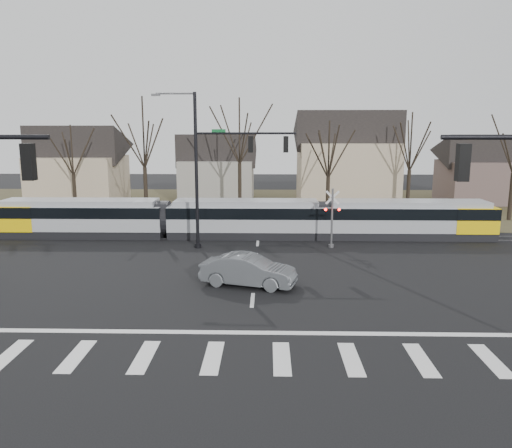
{
  "coord_description": "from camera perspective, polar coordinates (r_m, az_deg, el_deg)",
  "views": [
    {
      "loc": [
        0.69,
        -20.16,
        7.79
      ],
      "look_at": [
        0.0,
        9.0,
        2.3
      ],
      "focal_mm": 35.0,
      "sensor_mm": 36.0,
      "label": 1
    }
  ],
  "objects": [
    {
      "name": "rail_pair",
      "position": [
        36.79,
        0.25,
        -1.52
      ],
      "size": [
        90.0,
        1.52,
        0.06
      ],
      "color": "#59595E",
      "rests_on": "ground"
    },
    {
      "name": "stop_line",
      "position": [
        19.95,
        -0.75,
        -12.3
      ],
      "size": [
        28.0,
        0.35,
        0.01
      ],
      "primitive_type": "cube",
      "color": "silver",
      "rests_on": "ground"
    },
    {
      "name": "house_c",
      "position": [
        53.87,
        10.32,
        7.77
      ],
      "size": [
        10.8,
        8.64,
        10.1
      ],
      "color": "tan",
      "rests_on": "ground"
    },
    {
      "name": "grass_verge",
      "position": [
        52.74,
        0.59,
        2.17
      ],
      "size": [
        140.0,
        28.0,
        0.01
      ],
      "primitive_type": "cube",
      "color": "#38331E",
      "rests_on": "ground"
    },
    {
      "name": "house_a",
      "position": [
        58.07,
        -19.66,
        6.76
      ],
      "size": [
        9.72,
        8.64,
        8.6
      ],
      "color": "tan",
      "rests_on": "ground"
    },
    {
      "name": "lane_dashes",
      "position": [
        36.99,
        0.26,
        -1.49
      ],
      "size": [
        0.18,
        30.0,
        0.01
      ],
      "color": "silver",
      "rests_on": "ground"
    },
    {
      "name": "house_b",
      "position": [
        56.58,
        -4.45,
        6.75
      ],
      "size": [
        8.64,
        7.56,
        7.65
      ],
      "color": "gray",
      "rests_on": "ground"
    },
    {
      "name": "sedan",
      "position": [
        25.41,
        -0.88,
        -5.32
      ],
      "size": [
        4.16,
        5.7,
        1.59
      ],
      "primitive_type": "imported",
      "rotation": [
        0.0,
        0.0,
        1.3
      ],
      "color": "#55585C",
      "rests_on": "ground"
    },
    {
      "name": "ground",
      "position": [
        21.62,
        -0.57,
        -10.46
      ],
      "size": [
        140.0,
        140.0,
        0.0
      ],
      "primitive_type": "plane",
      "color": "black"
    },
    {
      "name": "tree_row",
      "position": [
        46.26,
        3.0,
        7.19
      ],
      "size": [
        59.2,
        7.2,
        10.0
      ],
      "color": "black",
      "rests_on": "ground"
    },
    {
      "name": "crosswalk",
      "position": [
        17.95,
        -1.02,
        -15.04
      ],
      "size": [
        27.0,
        2.6,
        0.01
      ],
      "color": "silver",
      "rests_on": "ground"
    },
    {
      "name": "house_d",
      "position": [
        60.0,
        24.36,
        6.07
      ],
      "size": [
        8.64,
        7.56,
        7.65
      ],
      "color": "brown",
      "rests_on": "ground"
    },
    {
      "name": "signal_pole_far",
      "position": [
        32.87,
        -4.08,
        6.99
      ],
      "size": [
        9.28,
        0.44,
        10.2
      ],
      "color": "black",
      "rests_on": "ground"
    },
    {
      "name": "rail_crossing_signal",
      "position": [
        33.75,
        8.67,
        0.46
      ],
      "size": [
        1.08,
        0.36,
        4.0
      ],
      "color": "#59595B",
      "rests_on": "ground"
    },
    {
      "name": "tram",
      "position": [
        36.74,
        -1.39,
        0.8
      ],
      "size": [
        36.41,
        2.7,
        2.76
      ],
      "color": "gray",
      "rests_on": "ground"
    }
  ]
}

